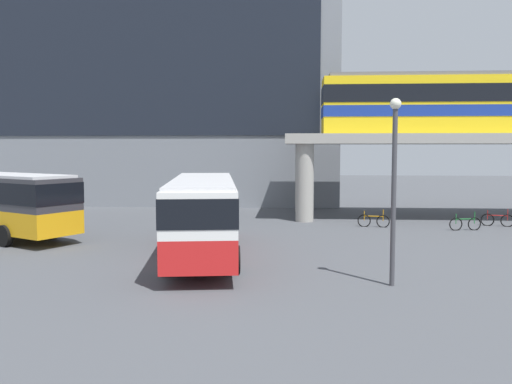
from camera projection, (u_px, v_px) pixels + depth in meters
ground_plane at (220, 227)px, 30.42m from camera, size 120.00×120.00×0.00m
station_building at (155, 82)px, 45.55m from camera, size 30.38×11.25×20.10m
elevated_platform at (490, 147)px, 34.17m from camera, size 26.05×6.66×5.34m
train at (469, 103)px, 34.04m from camera, size 18.58×2.96×3.84m
bus_main at (203, 209)px, 21.96m from camera, size 4.05×11.29×3.22m
bicycle_green at (465, 224)px, 29.19m from camera, size 1.78×0.33×1.04m
bicycle_orange at (374, 221)px, 30.40m from camera, size 1.78×0.35×1.04m
bicycle_red at (497, 220)px, 30.74m from camera, size 1.72×0.60×1.04m
pedestrian_at_kerb at (225, 212)px, 31.19m from camera, size 0.45×0.48×1.64m
lamp_post at (394, 176)px, 17.15m from camera, size 0.36×0.36×6.04m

